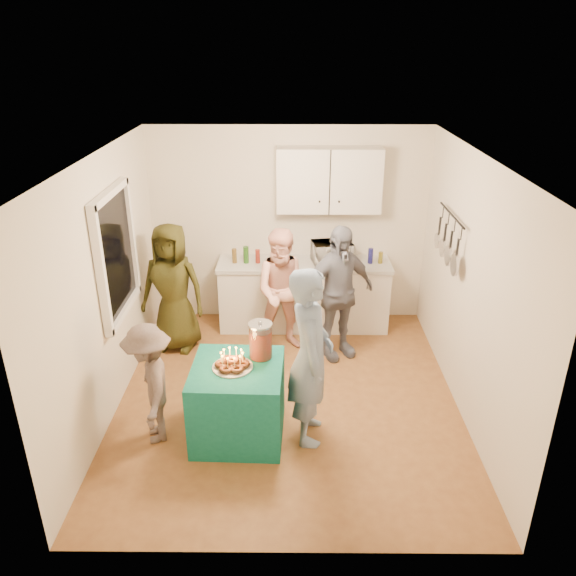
{
  "coord_description": "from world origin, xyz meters",
  "views": [
    {
      "loc": [
        0.04,
        -5.06,
        3.58
      ],
      "look_at": [
        0.0,
        0.35,
        1.15
      ],
      "focal_mm": 35.0,
      "sensor_mm": 36.0,
      "label": 1
    }
  ],
  "objects_px": {
    "woman_back_right": "(337,293)",
    "child_near_left": "(150,384)",
    "woman_back_left": "(173,288)",
    "woman_back_center": "(284,291)",
    "counter": "(304,296)",
    "punch_jar": "(261,341)",
    "microwave": "(332,252)",
    "party_table": "(238,401)",
    "man_birthday": "(310,357)"
  },
  "relations": [
    {
      "from": "woman_back_right",
      "to": "counter",
      "type": "bearing_deg",
      "value": 88.53
    },
    {
      "from": "man_birthday",
      "to": "woman_back_left",
      "type": "bearing_deg",
      "value": 43.53
    },
    {
      "from": "party_table",
      "to": "punch_jar",
      "type": "height_order",
      "value": "punch_jar"
    },
    {
      "from": "woman_back_left",
      "to": "woman_back_center",
      "type": "height_order",
      "value": "woman_back_left"
    },
    {
      "from": "man_birthday",
      "to": "child_near_left",
      "type": "bearing_deg",
      "value": 92.37
    },
    {
      "from": "woman_back_left",
      "to": "counter",
      "type": "bearing_deg",
      "value": 30.33
    },
    {
      "from": "counter",
      "to": "punch_jar",
      "type": "relative_size",
      "value": 6.47
    },
    {
      "from": "counter",
      "to": "woman_back_right",
      "type": "xyz_separation_m",
      "value": [
        0.38,
        -0.77,
        0.4
      ]
    },
    {
      "from": "counter",
      "to": "microwave",
      "type": "distance_m",
      "value": 0.71
    },
    {
      "from": "counter",
      "to": "microwave",
      "type": "relative_size",
      "value": 4.42
    },
    {
      "from": "microwave",
      "to": "punch_jar",
      "type": "relative_size",
      "value": 1.46
    },
    {
      "from": "woman_back_center",
      "to": "woman_back_right",
      "type": "relative_size",
      "value": 0.93
    },
    {
      "from": "microwave",
      "to": "party_table",
      "type": "relative_size",
      "value": 0.59
    },
    {
      "from": "punch_jar",
      "to": "woman_back_center",
      "type": "distance_m",
      "value": 1.53
    },
    {
      "from": "counter",
      "to": "child_near_left",
      "type": "bearing_deg",
      "value": -122.22
    },
    {
      "from": "party_table",
      "to": "punch_jar",
      "type": "bearing_deg",
      "value": 42.0
    },
    {
      "from": "counter",
      "to": "woman_back_center",
      "type": "distance_m",
      "value": 0.73
    },
    {
      "from": "microwave",
      "to": "punch_jar",
      "type": "distance_m",
      "value": 2.25
    },
    {
      "from": "microwave",
      "to": "woman_back_center",
      "type": "distance_m",
      "value": 0.89
    },
    {
      "from": "party_table",
      "to": "woman_back_right",
      "type": "xyz_separation_m",
      "value": [
        1.05,
        1.52,
        0.45
      ]
    },
    {
      "from": "man_birthday",
      "to": "woman_back_right",
      "type": "relative_size",
      "value": 1.07
    },
    {
      "from": "woman_back_left",
      "to": "woman_back_center",
      "type": "xyz_separation_m",
      "value": [
        1.35,
        -0.01,
        -0.03
      ]
    },
    {
      "from": "counter",
      "to": "punch_jar",
      "type": "xyz_separation_m",
      "value": [
        -0.46,
        -2.1,
        0.5
      ]
    },
    {
      "from": "woman_back_right",
      "to": "man_birthday",
      "type": "bearing_deg",
      "value": -130.83
    },
    {
      "from": "man_birthday",
      "to": "woman_back_right",
      "type": "height_order",
      "value": "man_birthday"
    },
    {
      "from": "punch_jar",
      "to": "woman_back_left",
      "type": "relative_size",
      "value": 0.21
    },
    {
      "from": "microwave",
      "to": "man_birthday",
      "type": "height_order",
      "value": "man_birthday"
    },
    {
      "from": "microwave",
      "to": "party_table",
      "type": "height_order",
      "value": "microwave"
    },
    {
      "from": "woman_back_center",
      "to": "child_near_left",
      "type": "distance_m",
      "value": 2.16
    },
    {
      "from": "counter",
      "to": "woman_back_center",
      "type": "xyz_separation_m",
      "value": [
        -0.25,
        -0.59,
        0.34
      ]
    },
    {
      "from": "woman_back_left",
      "to": "child_near_left",
      "type": "bearing_deg",
      "value": -75.89
    },
    {
      "from": "man_birthday",
      "to": "woman_back_center",
      "type": "xyz_separation_m",
      "value": [
        -0.26,
        1.71,
        -0.11
      ]
    },
    {
      "from": "woman_back_center",
      "to": "woman_back_right",
      "type": "xyz_separation_m",
      "value": [
        0.63,
        -0.18,
        0.05
      ]
    },
    {
      "from": "punch_jar",
      "to": "microwave",
      "type": "bearing_deg",
      "value": 68.96
    },
    {
      "from": "man_birthday",
      "to": "microwave",
      "type": "bearing_deg",
      "value": -8.12
    },
    {
      "from": "woman_back_right",
      "to": "child_near_left",
      "type": "height_order",
      "value": "woman_back_right"
    },
    {
      "from": "punch_jar",
      "to": "child_near_left",
      "type": "xyz_separation_m",
      "value": [
        -1.03,
        -0.25,
        -0.32
      ]
    },
    {
      "from": "party_table",
      "to": "child_near_left",
      "type": "distance_m",
      "value": 0.84
    },
    {
      "from": "party_table",
      "to": "woman_back_center",
      "type": "distance_m",
      "value": 1.8
    },
    {
      "from": "woman_back_right",
      "to": "child_near_left",
      "type": "distance_m",
      "value": 2.45
    },
    {
      "from": "microwave",
      "to": "woman_back_center",
      "type": "height_order",
      "value": "woman_back_center"
    },
    {
      "from": "woman_back_left",
      "to": "woman_back_right",
      "type": "relative_size",
      "value": 0.97
    },
    {
      "from": "counter",
      "to": "woman_back_left",
      "type": "height_order",
      "value": "woman_back_left"
    },
    {
      "from": "punch_jar",
      "to": "woman_back_left",
      "type": "height_order",
      "value": "woman_back_left"
    },
    {
      "from": "child_near_left",
      "to": "woman_back_left",
      "type": "bearing_deg",
      "value": 168.38
    },
    {
      "from": "counter",
      "to": "man_birthday",
      "type": "bearing_deg",
      "value": -89.67
    },
    {
      "from": "party_table",
      "to": "woman_back_center",
      "type": "xyz_separation_m",
      "value": [
        0.42,
        1.71,
        0.39
      ]
    },
    {
      "from": "woman_back_center",
      "to": "microwave",
      "type": "bearing_deg",
      "value": 45.57
    },
    {
      "from": "punch_jar",
      "to": "woman_back_center",
      "type": "height_order",
      "value": "woman_back_center"
    },
    {
      "from": "counter",
      "to": "child_near_left",
      "type": "xyz_separation_m",
      "value": [
        -1.48,
        -2.35,
        0.18
      ]
    }
  ]
}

